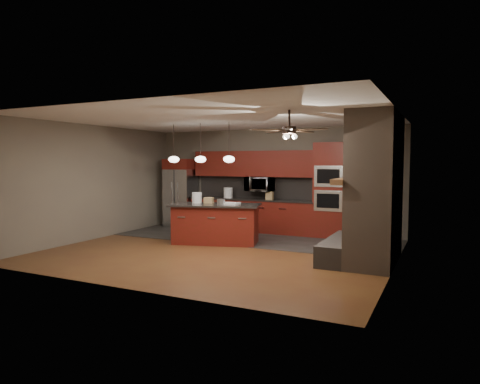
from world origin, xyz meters
The scene contains 22 objects.
ground centered at (0.00, 0.00, 0.00)m, with size 7.00×7.00×0.00m, color brown.
ceiling centered at (0.00, 0.00, 2.80)m, with size 7.00×6.00×0.02m, color white.
back_wall centered at (0.00, 3.00, 1.40)m, with size 7.00×0.02×2.80m, color #655B51.
right_wall centered at (3.50, 0.00, 1.40)m, with size 0.02×6.00×2.80m, color #655B51.
left_wall centered at (-3.50, 0.00, 1.40)m, with size 0.02×6.00×2.80m, color #655B51.
slate_tile_patch centered at (0.00, 1.80, 0.01)m, with size 7.00×2.40×0.01m, color #2F2D2A.
fireplace_column centered at (3.04, 0.40, 1.30)m, with size 1.30×2.10×2.80m.
back_cabinetry centered at (-0.48, 2.74, 0.89)m, with size 3.59×0.64×2.20m.
oven_tower centered at (1.70, 2.69, 1.19)m, with size 0.80×0.63×2.38m.
microwave centered at (-0.27, 2.75, 1.30)m, with size 0.73×0.41×0.50m, color silver.
refrigerator centered at (-2.72, 2.62, 0.99)m, with size 0.84×0.75×1.99m.
kitchen_island centered at (-0.53, 0.75, 0.47)m, with size 2.25×1.47×0.92m.
white_bucket centered at (-1.06, 0.78, 1.05)m, with size 0.23×0.23×0.25m, color silver.
paint_can centered at (-0.37, 0.72, 0.98)m, with size 0.19×0.19×0.13m, color #B0B1B5.
paint_tray centered at (-0.20, 0.82, 0.94)m, with size 0.43×0.30×0.04m, color silver.
cardboard_box centered at (-0.78, 0.88, 0.99)m, with size 0.22×0.16×0.14m, color olive.
counter_bucket centered at (-1.21, 2.70, 1.04)m, with size 0.25×0.25×0.28m, color white.
counter_box centered at (0.06, 2.65, 1.01)m, with size 0.19×0.15×0.21m, color tan.
pendant_left centered at (-1.65, 0.70, 1.96)m, with size 0.26×0.26×0.92m.
pendant_center centered at (-0.90, 0.70, 1.96)m, with size 0.26×0.26×0.92m.
pendant_right centered at (-0.15, 0.70, 1.96)m, with size 0.26×0.26×0.92m.
ceiling_fan centered at (1.80, -0.80, 2.46)m, with size 1.27×1.33×0.41m.
Camera 1 is at (4.29, -7.91, 1.89)m, focal length 32.00 mm.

